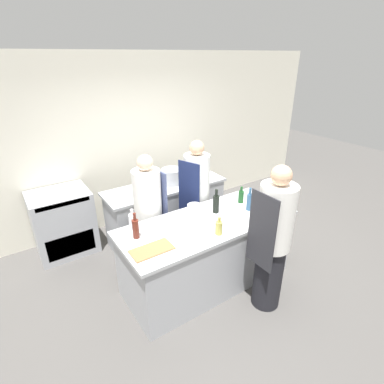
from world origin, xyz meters
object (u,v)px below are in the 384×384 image
(bottle_water, at_px, (133,221))
(stockpot, at_px, (172,176))
(bottle_olive_oil, at_px, (216,203))
(bottle_sauce, at_px, (136,228))
(bowl_prep_small, at_px, (269,210))
(chef_at_prep_near, at_px, (272,241))
(bowl_mixing_large, at_px, (194,208))
(bottle_wine, at_px, (219,227))
(chef_at_stove, at_px, (149,215))
(oven_range, at_px, (63,222))
(chef_at_pass_far, at_px, (196,199))
(bottle_vinegar, at_px, (249,201))
(bottle_cooking_oil, at_px, (241,196))

(bottle_water, xyz_separation_m, stockpot, (1.04, 0.88, 0.02))
(bottle_olive_oil, relative_size, bottle_sauce, 1.04)
(bottle_water, height_order, bowl_prep_small, bottle_water)
(chef_at_prep_near, xyz_separation_m, bowl_mixing_large, (-0.34, 1.01, 0.07))
(bottle_olive_oil, bearing_deg, bowl_mixing_large, 136.72)
(bottle_olive_oil, xyz_separation_m, bowl_mixing_large, (-0.20, 0.19, -0.09))
(bottle_wine, bearing_deg, stockpot, 78.80)
(chef_at_stove, height_order, bowl_mixing_large, chef_at_stove)
(oven_range, xyz_separation_m, stockpot, (1.58, -0.51, 0.55))
(chef_at_pass_far, bearing_deg, bottle_vinegar, -178.51)
(bottle_vinegar, distance_m, stockpot, 1.36)
(bottle_cooking_oil, height_order, bowl_prep_small, bottle_cooking_oil)
(bottle_vinegar, xyz_separation_m, bottle_sauce, (-1.47, 0.22, -0.00))
(bottle_cooking_oil, bearing_deg, bottle_vinegar, -105.35)
(bottle_sauce, distance_m, bottle_water, 0.21)
(bottle_wine, height_order, bottle_sauce, bottle_sauce)
(bottle_cooking_oil, relative_size, bowl_prep_small, 0.86)
(bottle_olive_oil, bearing_deg, chef_at_pass_far, 80.99)
(oven_range, xyz_separation_m, bottle_sauce, (0.48, -1.59, 0.55))
(chef_at_prep_near, relative_size, chef_at_pass_far, 1.03)
(bottle_cooking_oil, bearing_deg, bottle_olive_oil, -176.39)
(chef_at_pass_far, relative_size, bottle_cooking_oil, 7.46)
(bottle_olive_oil, relative_size, bowl_prep_small, 1.18)
(chef_at_pass_far, bearing_deg, chef_at_stove, 69.91)
(stockpot, bearing_deg, bottle_cooking_oil, -68.27)
(bottle_cooking_oil, bearing_deg, bowl_prep_small, -76.17)
(chef_at_pass_far, relative_size, bottle_water, 7.10)
(bottle_water, bearing_deg, bowl_prep_small, -21.41)
(bottle_wine, xyz_separation_m, bottle_sauce, (-0.79, 0.45, 0.04))
(chef_at_prep_near, relative_size, bottle_vinegar, 5.73)
(bottle_wine, relative_size, bowl_mixing_large, 1.15)
(oven_range, bearing_deg, bottle_sauce, -73.19)
(bottle_wine, bearing_deg, bottle_cooking_oil, 31.16)
(bottle_vinegar, xyz_separation_m, bowl_prep_small, (0.16, -0.20, -0.09))
(bottle_vinegar, height_order, bowl_prep_small, bottle_vinegar)
(chef_at_pass_far, xyz_separation_m, bowl_prep_small, (0.46, -0.94, 0.09))
(bottle_sauce, distance_m, bowl_prep_small, 1.69)
(bottle_water, relative_size, bowl_prep_small, 0.90)
(chef_at_pass_far, height_order, bottle_sauce, chef_at_pass_far)
(oven_range, bearing_deg, chef_at_prep_near, -55.23)
(bottle_vinegar, bearing_deg, chef_at_pass_far, 112.08)
(chef_at_pass_far, distance_m, bowl_mixing_large, 0.48)
(oven_range, relative_size, bottle_vinegar, 3.12)
(bottle_vinegar, bearing_deg, bottle_sauce, 171.52)
(bottle_olive_oil, distance_m, stockpot, 1.12)
(bottle_water, bearing_deg, bottle_wine, -41.46)
(bottle_olive_oil, distance_m, bottle_vinegar, 0.43)
(bottle_cooking_oil, bearing_deg, bottle_wine, -148.84)
(chef_at_stove, relative_size, bottle_water, 6.86)
(chef_at_pass_far, xyz_separation_m, bowl_mixing_large, (-0.29, -0.37, 0.10))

